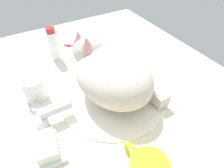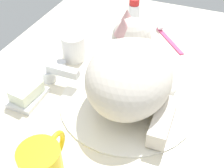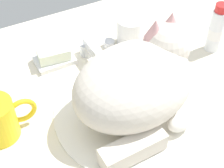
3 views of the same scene
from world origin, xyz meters
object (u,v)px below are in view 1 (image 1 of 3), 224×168
cat (111,73)px  soap_bar (46,146)px  toothbrush (79,47)px  faucet (46,118)px  toothpaste_bottle (54,45)px  rinse_cup (34,88)px

cat → soap_bar: bearing=112.9°
toothbrush → faucet: bearing=144.4°
faucet → toothpaste_bottle: toothpaste_bottle is taller
toothpaste_bottle → soap_bar: bearing=159.2°
rinse_cup → faucet: bearing=-179.7°
soap_bar → toothpaste_bottle: size_ratio=0.58×
toothpaste_bottle → toothbrush: (2.75, -10.42, -5.27)cm
cat → soap_bar: 24.42cm
faucet → cat: size_ratio=0.52×
rinse_cup → soap_bar: bearing=173.3°
soap_bar → toothpaste_bottle: 38.41cm
rinse_cup → toothpaste_bottle: bearing=-34.3°
faucet → rinse_cup: rinse_cup is taller
faucet → toothbrush: 37.40cm
rinse_cup → cat: bearing=-116.7°
rinse_cup → toothbrush: size_ratio=0.56×
cat → toothbrush: (29.28, -2.14, -7.72)cm
faucet → toothpaste_bottle: bearing=-22.2°
faucet → rinse_cup: (11.00, 0.06, 1.33)cm
faucet → soap_bar: 8.46cm
toothbrush → toothpaste_bottle: bearing=104.8°
soap_bar → toothbrush: bearing=-32.0°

